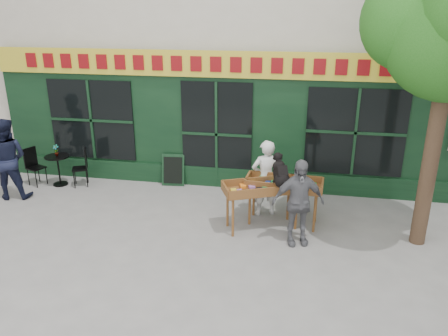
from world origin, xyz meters
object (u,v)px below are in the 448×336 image
(book_cart_center, at_px, (262,190))
(woman, at_px, (265,178))
(book_cart_right, at_px, (284,186))
(man_left, at_px, (7,159))
(dog, at_px, (281,170))
(bistro_table, at_px, (58,164))
(man_right, at_px, (298,202))

(book_cart_center, bearing_deg, woman, 66.13)
(book_cart_right, bearing_deg, book_cart_center, -142.21)
(book_cart_right, height_order, man_left, man_left)
(dog, bearing_deg, bistro_table, 141.96)
(book_cart_center, xyz_separation_m, bistro_table, (-5.22, 1.36, -0.28))
(bistro_table, distance_m, man_left, 1.21)
(dog, height_order, man_right, man_right)
(book_cart_right, distance_m, bistro_table, 5.74)
(dog, xyz_separation_m, woman, (-0.35, 0.70, -0.46))
(book_cart_center, distance_m, man_right, 0.85)
(book_cart_right, distance_m, man_right, 0.81)
(woman, bearing_deg, man_left, -21.99)
(book_cart_center, distance_m, book_cart_right, 0.49)
(book_cart_center, bearing_deg, dog, -32.00)
(book_cart_center, height_order, woman, woman)
(dog, xyz_separation_m, man_right, (0.36, -0.43, -0.46))
(book_cart_center, height_order, man_left, man_left)
(man_left, bearing_deg, dog, 160.93)
(dog, relative_size, bistro_table, 0.79)
(book_cart_center, height_order, man_right, man_right)
(book_cart_right, height_order, bistro_table, book_cart_right)
(woman, distance_m, man_left, 5.92)
(dog, height_order, book_cart_right, dog)
(man_right, xyz_separation_m, bistro_table, (-5.93, 1.83, -0.29))
(dog, distance_m, bistro_table, 5.79)
(woman, distance_m, bistro_table, 5.27)
(dog, distance_m, book_cart_right, 0.57)
(dog, bearing_deg, woman, 92.69)
(book_cart_center, height_order, book_cart_right, same)
(book_cart_right, xyz_separation_m, man_right, (0.30, -0.75, 0.01))
(dog, relative_size, book_cart_right, 0.39)
(woman, bearing_deg, book_cart_center, 66.13)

